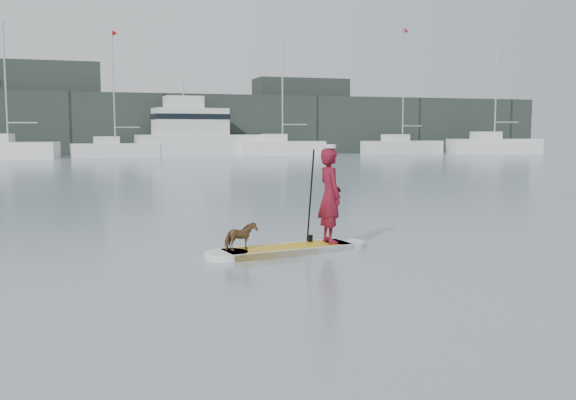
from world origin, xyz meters
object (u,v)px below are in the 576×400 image
object	(u,v)px
dog	(241,237)
sailboat_d	(115,149)
paddler	(330,196)
sailboat_e	(282,147)
motor_yacht_a	(198,134)
sailboat_g	(493,145)
paddleboard	(288,249)
sailboat_c	(8,149)
sailboat_f	(402,146)

from	to	relation	value
dog	sailboat_d	xyz separation A→B (m)	(-0.24, 47.45, 0.41)
paddler	dog	xyz separation A→B (m)	(-1.85, -0.30, -0.67)
sailboat_e	motor_yacht_a	world-z (taller)	sailboat_e
sailboat_d	sailboat_g	size ratio (longest dim) A/B	0.85
paddleboard	dog	distance (m)	1.02
motor_yacht_a	paddleboard	bearing A→B (deg)	-102.04
dog	motor_yacht_a	bearing A→B (deg)	-28.55
dog	motor_yacht_a	xyz separation A→B (m)	(7.36, 48.85, 1.69)
sailboat_e	motor_yacht_a	bearing A→B (deg)	175.33
paddleboard	sailboat_d	size ratio (longest dim) A/B	0.30
motor_yacht_a	sailboat_e	bearing A→B (deg)	-16.76
paddleboard	sailboat_c	size ratio (longest dim) A/B	0.29
sailboat_e	sailboat_d	bearing A→B (deg)	-173.47
dog	sailboat_f	distance (m)	56.08
dog	sailboat_e	world-z (taller)	sailboat_e
paddler	sailboat_e	world-z (taller)	sailboat_e
sailboat_f	sailboat_g	bearing A→B (deg)	-16.77
sailboat_c	sailboat_e	size ratio (longest dim) A/B	0.99
dog	sailboat_f	size ratio (longest dim) A/B	0.05
sailboat_c	motor_yacht_a	world-z (taller)	sailboat_c
paddler	sailboat_g	size ratio (longest dim) A/B	0.14
sailboat_f	paddleboard	bearing A→B (deg)	-126.17
sailboat_d	motor_yacht_a	size ratio (longest dim) A/B	0.88
sailboat_d	sailboat_e	distance (m)	15.35
sailboat_c	sailboat_f	bearing A→B (deg)	12.10
dog	sailboat_g	world-z (taller)	sailboat_g
dog	paddler	bearing A→B (deg)	-100.80
paddler	sailboat_f	world-z (taller)	sailboat_f
sailboat_e	sailboat_g	world-z (taller)	sailboat_g
paddleboard	sailboat_d	xyz separation A→B (m)	(-1.20, 47.29, 0.73)
paddler	sailboat_d	size ratio (longest dim) A/B	0.17
paddleboard	dog	size ratio (longest dim) A/B	5.41
paddler	dog	bearing A→B (deg)	97.81
sailboat_c	paddleboard	bearing A→B (deg)	-67.49
sailboat_c	motor_yacht_a	distance (m)	16.43
sailboat_e	sailboat_f	xyz separation A→B (m)	(13.27, 1.19, 0.03)
dog	sailboat_g	xyz separation A→B (m)	(38.15, 46.60, 0.53)
sailboat_e	sailboat_g	size ratio (longest dim) A/B	0.88
dog	motor_yacht_a	world-z (taller)	motor_yacht_a
paddler	sailboat_f	bearing A→B (deg)	-30.26
paddleboard	motor_yacht_a	distance (m)	49.16
sailboat_d	motor_yacht_a	distance (m)	7.84
sailboat_e	motor_yacht_a	distance (m)	8.02
paddleboard	sailboat_g	size ratio (longest dim) A/B	0.25
sailboat_f	sailboat_g	xyz separation A→B (m)	(9.77, -1.76, 0.05)
dog	sailboat_e	distance (m)	49.53
sailboat_g	motor_yacht_a	bearing A→B (deg)	-175.45
sailboat_e	sailboat_f	world-z (taller)	sailboat_f
paddleboard	dog	xyz separation A→B (m)	(-0.95, -0.15, 0.32)
motor_yacht_a	sailboat_g	distance (m)	30.89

